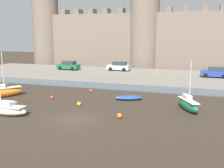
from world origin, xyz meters
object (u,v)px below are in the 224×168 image
(rowboat_midflat_right, at_px, (129,98))
(mooring_buoy_off_centre, at_px, (119,116))
(car_quay_centre_west, at_px, (215,72))
(car_quay_east, at_px, (119,66))
(sailboat_midflat_centre, at_px, (188,104))
(sailboat_foreground_right, at_px, (4,109))
(mooring_buoy_near_channel, at_px, (91,91))
(car_quay_centre_east, at_px, (69,66))
(sailboat_foreground_centre, at_px, (2,92))
(mooring_buoy_mid_mud, at_px, (52,97))
(mooring_buoy_near_shore, at_px, (79,104))

(rowboat_midflat_right, xyz_separation_m, mooring_buoy_off_centre, (0.85, -7.08, -0.05))
(car_quay_centre_west, xyz_separation_m, car_quay_east, (-15.94, 2.87, 0.00))
(sailboat_midflat_centre, height_order, car_quay_centre_west, sailboat_midflat_centre)
(sailboat_foreground_right, distance_m, mooring_buoy_near_channel, 12.80)
(car_quay_centre_east, bearing_deg, mooring_buoy_near_channel, -50.94)
(sailboat_foreground_centre, height_order, car_quay_centre_west, sailboat_foreground_centre)
(sailboat_foreground_centre, bearing_deg, mooring_buoy_off_centre, -12.57)
(mooring_buoy_mid_mud, xyz_separation_m, car_quay_east, (3.54, 17.37, 1.95))
(mooring_buoy_mid_mud, height_order, car_quay_centre_west, car_quay_centre_west)
(sailboat_foreground_right, bearing_deg, mooring_buoy_off_centre, 12.15)
(mooring_buoy_near_shore, height_order, mooring_buoy_mid_mud, mooring_buoy_near_shore)
(sailboat_foreground_right, height_order, mooring_buoy_off_centre, sailboat_foreground_right)
(mooring_buoy_near_channel, bearing_deg, car_quay_east, 88.00)
(sailboat_midflat_centre, bearing_deg, sailboat_foreground_right, -158.03)
(car_quay_centre_east, height_order, car_quay_east, same)
(mooring_buoy_mid_mud, bearing_deg, mooring_buoy_near_shore, -23.13)
(sailboat_foreground_right, height_order, car_quay_centre_east, sailboat_foreground_right)
(mooring_buoy_off_centre, relative_size, car_quay_centre_west, 0.12)
(rowboat_midflat_right, xyz_separation_m, sailboat_foreground_centre, (-15.54, -3.43, 0.39))
(car_quay_centre_west, bearing_deg, mooring_buoy_near_channel, -149.72)
(sailboat_foreground_centre, bearing_deg, mooring_buoy_mid_mud, 9.35)
(rowboat_midflat_right, distance_m, car_quay_centre_west, 16.08)
(mooring_buoy_mid_mud, height_order, mooring_buoy_near_channel, mooring_buoy_mid_mud)
(sailboat_foreground_right, bearing_deg, sailboat_midflat_centre, 21.97)
(sailboat_foreground_centre, relative_size, car_quay_east, 1.36)
(car_quay_centre_west, bearing_deg, mooring_buoy_mid_mud, -143.35)
(rowboat_midflat_right, height_order, car_quay_centre_west, car_quay_centre_west)
(car_quay_centre_east, bearing_deg, mooring_buoy_near_shore, -60.16)
(mooring_buoy_near_shore, bearing_deg, mooring_buoy_mid_mud, 156.87)
(sailboat_foreground_right, xyz_separation_m, mooring_buoy_near_channel, (4.30, 12.05, -0.36))
(rowboat_midflat_right, distance_m, mooring_buoy_near_shore, 6.29)
(sailboat_foreground_right, height_order, mooring_buoy_near_channel, sailboat_foreground_right)
(rowboat_midflat_right, distance_m, sailboat_foreground_right, 13.99)
(sailboat_foreground_right, xyz_separation_m, car_quay_centre_west, (20.68, 21.61, 1.59))
(mooring_buoy_mid_mud, bearing_deg, car_quay_centre_west, 36.65)
(mooring_buoy_near_channel, bearing_deg, sailboat_foreground_centre, -147.88)
(sailboat_foreground_right, xyz_separation_m, mooring_buoy_mid_mud, (1.19, 7.11, -0.36))
(sailboat_foreground_right, height_order, car_quay_east, sailboat_foreground_right)
(mooring_buoy_near_shore, bearing_deg, car_quay_centre_west, 47.58)
(mooring_buoy_off_centre, bearing_deg, mooring_buoy_near_channel, 125.33)
(mooring_buoy_near_shore, xyz_separation_m, car_quay_centre_east, (-10.08, 17.57, 1.91))
(sailboat_foreground_centre, distance_m, mooring_buoy_mid_mud, 6.54)
(sailboat_midflat_centre, xyz_separation_m, mooring_buoy_off_centre, (-6.07, -4.55, -0.43))
(car_quay_centre_west, bearing_deg, car_quay_centre_east, 177.35)
(sailboat_foreground_centre, relative_size, mooring_buoy_off_centre, 11.38)
(mooring_buoy_mid_mud, distance_m, car_quay_centre_east, 16.74)
(sailboat_midflat_centre, height_order, mooring_buoy_off_centre, sailboat_midflat_centre)
(mooring_buoy_off_centre, xyz_separation_m, car_quay_east, (-6.41, 22.09, 1.91))
(mooring_buoy_off_centre, bearing_deg, mooring_buoy_near_shore, 152.87)
(mooring_buoy_mid_mud, xyz_separation_m, car_quay_centre_east, (-5.59, 15.66, 1.95))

